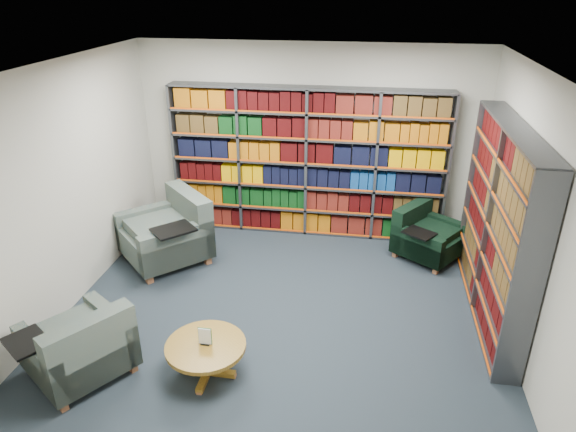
# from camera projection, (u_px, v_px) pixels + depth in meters

# --- Properties ---
(room_shell) EXTENTS (5.02, 5.02, 2.82)m
(room_shell) POSITION_uv_depth(u_px,v_px,m) (279.00, 210.00, 5.31)
(room_shell) COLOR #1A232E
(room_shell) RESTS_ON ground
(bookshelf_back) EXTENTS (4.00, 0.28, 2.20)m
(bookshelf_back) POSITION_uv_depth(u_px,v_px,m) (307.00, 164.00, 7.54)
(bookshelf_back) COLOR #47494F
(bookshelf_back) RESTS_ON ground
(bookshelf_right) EXTENTS (0.28, 2.50, 2.20)m
(bookshelf_right) POSITION_uv_depth(u_px,v_px,m) (498.00, 226.00, 5.64)
(bookshelf_right) COLOR #47494F
(bookshelf_right) RESTS_ON ground
(chair_teal_left) EXTENTS (1.45, 1.45, 0.93)m
(chair_teal_left) POSITION_uv_depth(u_px,v_px,m) (171.00, 234.00, 7.06)
(chair_teal_left) COLOR #072239
(chair_teal_left) RESTS_ON ground
(chair_green_right) EXTENTS (1.09, 1.11, 0.71)m
(chair_green_right) POSITION_uv_depth(u_px,v_px,m) (424.00, 237.00, 7.18)
(chair_green_right) COLOR black
(chair_green_right) RESTS_ON ground
(chair_teal_front) EXTENTS (1.21, 1.21, 0.79)m
(chair_teal_front) POSITION_uv_depth(u_px,v_px,m) (82.00, 350.00, 4.95)
(chair_teal_front) COLOR #072239
(chair_teal_front) RESTS_ON ground
(coffee_table) EXTENTS (0.78, 0.78, 0.55)m
(coffee_table) POSITION_uv_depth(u_px,v_px,m) (206.00, 351.00, 4.98)
(coffee_table) COLOR olive
(coffee_table) RESTS_ON ground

